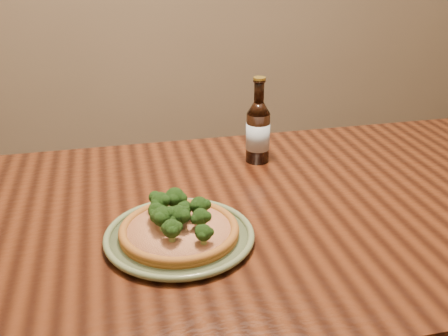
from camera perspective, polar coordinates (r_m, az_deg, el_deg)
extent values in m
cube|color=#431E0E|center=(1.24, 10.05, -4.40)|extent=(1.60, 0.90, 0.04)
cylinder|color=#431E0E|center=(1.71, -20.30, -11.81)|extent=(0.07, 0.07, 0.71)
cylinder|color=#61724E|center=(1.07, -4.87, -7.59)|extent=(0.28, 0.28, 0.01)
torus|color=#61724E|center=(1.07, -4.89, -7.27)|extent=(0.30, 0.30, 0.01)
torus|color=#61724E|center=(1.07, -4.88, -7.32)|extent=(0.24, 0.24, 0.01)
cylinder|color=#965C21|center=(1.07, -4.89, -7.04)|extent=(0.24, 0.24, 0.01)
torus|color=#965C21|center=(1.06, -4.91, -6.68)|extent=(0.24, 0.24, 0.02)
cylinder|color=#D0B37F|center=(1.06, -4.91, -6.68)|extent=(0.21, 0.21, 0.01)
sphere|color=#234917|center=(1.04, -4.99, -5.14)|extent=(0.06, 0.06, 0.04)
sphere|color=#234917|center=(1.08, -2.72, -4.13)|extent=(0.05, 0.05, 0.04)
sphere|color=#234917|center=(1.01, -5.72, -6.58)|extent=(0.05, 0.05, 0.04)
sphere|color=#234917|center=(1.11, -5.37, -3.19)|extent=(0.05, 0.05, 0.04)
sphere|color=#234917|center=(1.04, -6.71, -5.29)|extent=(0.05, 0.05, 0.04)
sphere|color=#234917|center=(1.00, -2.23, -7.05)|extent=(0.05, 0.05, 0.03)
sphere|color=#234917|center=(1.10, -6.97, -3.62)|extent=(0.06, 0.06, 0.04)
sphere|color=#234917|center=(1.08, -4.40, -4.48)|extent=(0.04, 0.04, 0.03)
sphere|color=#234917|center=(1.05, -2.56, -5.32)|extent=(0.04, 0.04, 0.03)
sphere|color=#234917|center=(1.08, -7.40, -4.63)|extent=(0.05, 0.05, 0.03)
cylinder|color=black|center=(1.40, 3.70, 3.33)|extent=(0.06, 0.06, 0.14)
cone|color=black|center=(1.37, 3.79, 6.55)|extent=(0.06, 0.06, 0.03)
cylinder|color=black|center=(1.36, 3.84, 8.35)|extent=(0.03, 0.03, 0.06)
torus|color=black|center=(1.35, 3.88, 9.41)|extent=(0.03, 0.03, 0.01)
cylinder|color=#A58C33|center=(1.35, 3.88, 9.70)|extent=(0.03, 0.03, 0.01)
cylinder|color=silver|center=(1.40, 3.70, 3.50)|extent=(0.06, 0.06, 0.07)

